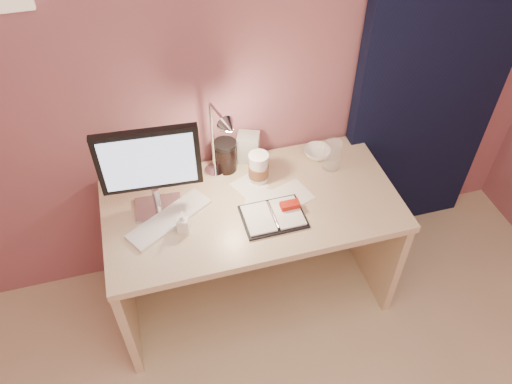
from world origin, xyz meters
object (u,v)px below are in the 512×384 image
object	(u,v)px
planner	(275,215)
keyboard	(170,219)
product_box	(248,147)
coffee_cup	(259,168)
clear_cup	(332,155)
monitor	(150,164)
desk_lamp	(211,143)
lotion_bottle	(183,222)
dark_jar	(226,157)
bowl	(317,152)
desk	(249,223)

from	to	relation	value
planner	keyboard	bearing A→B (deg)	166.66
planner	product_box	size ratio (longest dim) A/B	1.78
keyboard	coffee_cup	xyz separation A→B (m)	(0.47, 0.15, 0.07)
planner	clear_cup	bearing A→B (deg)	33.58
monitor	planner	bearing A→B (deg)	-16.79
keyboard	coffee_cup	world-z (taller)	coffee_cup
clear_cup	desk_lamp	size ratio (longest dim) A/B	0.35
planner	desk_lamp	distance (m)	0.44
lotion_bottle	dark_jar	bearing A→B (deg)	51.96
bowl	desk_lamp	size ratio (longest dim) A/B	0.31
keyboard	monitor	bearing A→B (deg)	83.49
desk	planner	size ratio (longest dim) A/B	4.88
desk	desk_lamp	world-z (taller)	desk_lamp
coffee_cup	bowl	bearing A→B (deg)	15.21
clear_cup	product_box	world-z (taller)	product_box
coffee_cup	dark_jar	xyz separation A→B (m)	(-0.14, 0.12, 0.00)
planner	clear_cup	xyz separation A→B (m)	(0.38, 0.25, 0.07)
clear_cup	bowl	world-z (taller)	clear_cup
monitor	dark_jar	size ratio (longest dim) A/B	3.08
planner	desk_lamp	world-z (taller)	desk_lamp
planner	desk_lamp	size ratio (longest dim) A/B	0.65
bowl	dark_jar	xyz separation A→B (m)	(-0.48, 0.03, 0.05)
desk	monitor	world-z (taller)	monitor
desk_lamp	coffee_cup	bearing A→B (deg)	-15.42
lotion_bottle	dark_jar	xyz separation A→B (m)	(0.28, 0.35, 0.02)
lotion_bottle	desk_lamp	size ratio (longest dim) A/B	0.26
desk_lamp	keyboard	bearing A→B (deg)	-161.13
keyboard	dark_jar	bearing A→B (deg)	8.44
bowl	product_box	bearing A→B (deg)	169.14
monitor	bowl	size ratio (longest dim) A/B	3.37
monitor	clear_cup	distance (m)	0.91
keyboard	desk_lamp	world-z (taller)	desk_lamp
product_box	desk_lamp	bearing A→B (deg)	-121.97
coffee_cup	desk_lamp	size ratio (longest dim) A/B	0.36
dark_jar	desk_lamp	size ratio (longest dim) A/B	0.34
keyboard	lotion_bottle	distance (m)	0.11
keyboard	lotion_bottle	xyz separation A→B (m)	(0.05, -0.08, 0.05)
desk	desk_lamp	bearing A→B (deg)	152.43
desk	coffee_cup	world-z (taller)	coffee_cup
monitor	desk_lamp	bearing A→B (deg)	18.40
keyboard	desk_lamp	size ratio (longest dim) A/B	0.94
coffee_cup	bowl	distance (m)	0.36
desk	bowl	xyz separation A→B (m)	(0.42, 0.17, 0.25)
monitor	lotion_bottle	xyz separation A→B (m)	(0.09, -0.16, -0.22)
dark_jar	planner	bearing A→B (deg)	-69.91
keyboard	bowl	world-z (taller)	bowl
monitor	product_box	xyz separation A→B (m)	(0.50, 0.23, -0.20)
keyboard	planner	size ratio (longest dim) A/B	1.45
clear_cup	dark_jar	xyz separation A→B (m)	(-0.52, 0.13, -0.00)
coffee_cup	product_box	bearing A→B (deg)	92.77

